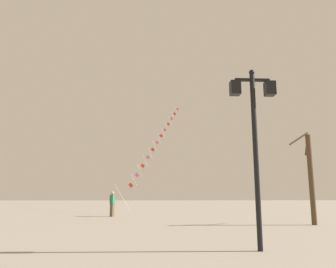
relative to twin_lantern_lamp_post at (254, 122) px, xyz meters
The scene contains 5 objects.
ground_plane 13.82m from the twin_lantern_lamp_post, 101.05° to the left, with size 160.00×160.00×0.00m, color gray.
twin_lantern_lamp_post is the anchor object (origin of this frame).
kite_train 24.30m from the twin_lantern_lamp_post, 95.53° to the left, with size 6.15×15.55×12.29m.
kite_flyer 15.88m from the twin_lantern_lamp_post, 110.59° to the left, with size 0.35×0.63×1.71m.
bare_tree 9.22m from the twin_lantern_lamp_post, 55.39° to the left, with size 1.59×1.35×4.65m.
Camera 1 is at (-0.31, -2.00, 1.42)m, focal length 35.34 mm.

